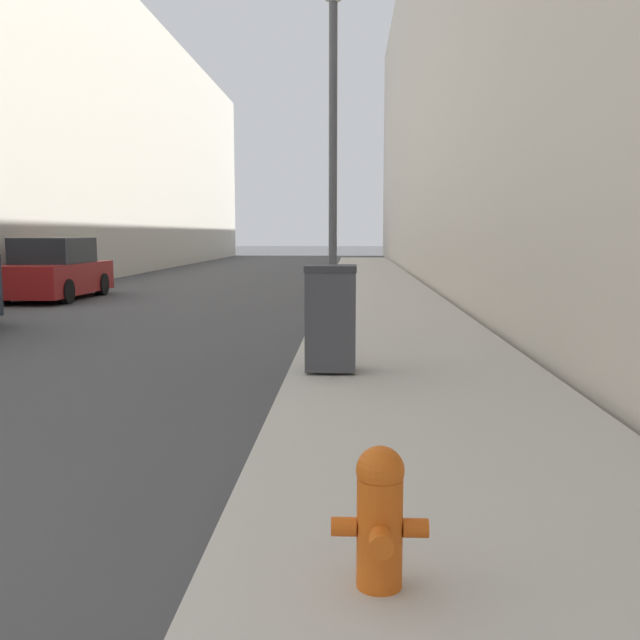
% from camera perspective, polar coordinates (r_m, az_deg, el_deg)
% --- Properties ---
extents(sidewalk_right, '(3.16, 60.00, 0.13)m').
position_cam_1_polar(sidewalk_right, '(20.27, 4.86, 2.01)').
color(sidewalk_right, '#B7B2A8').
rests_on(sidewalk_right, ground).
extents(building_right_stone, '(12.00, 60.00, 15.54)m').
position_cam_1_polar(building_right_stone, '(30.03, 19.95, 18.01)').
color(building_right_stone, beige).
rests_on(building_right_stone, ground).
extents(fire_hydrant, '(0.46, 0.34, 0.68)m').
position_cam_1_polar(fire_hydrant, '(3.48, 4.81, -15.22)').
color(fire_hydrant, '#D15614').
rests_on(fire_hydrant, sidewalk_right).
extents(trash_bin, '(0.62, 0.62, 1.29)m').
position_cam_1_polar(trash_bin, '(8.59, 0.87, 0.20)').
color(trash_bin, '#3D3D42').
rests_on(trash_bin, sidewalk_right).
extents(lamppost, '(0.44, 0.44, 5.60)m').
position_cam_1_polar(lamppost, '(11.52, 1.05, 16.84)').
color(lamppost, '#4C4C51').
rests_on(lamppost, sidewalk_right).
extents(parked_sedan_near, '(1.89, 4.36, 1.68)m').
position_cam_1_polar(parked_sedan_near, '(20.85, -20.46, 3.67)').
color(parked_sedan_near, maroon).
rests_on(parked_sedan_near, ground).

